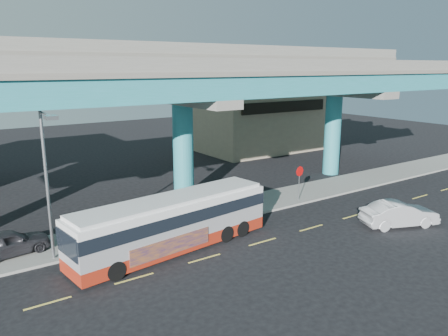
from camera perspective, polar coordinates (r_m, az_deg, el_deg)
ground at (r=26.19m, az=4.63°, el=-9.38°), size 120.00×120.00×0.00m
sidewalk at (r=30.34m, az=-1.94°, el=-5.99°), size 70.00×4.00×0.15m
lane_markings at (r=25.97m, az=5.06°, el=-9.57°), size 58.00×0.12×0.01m
viaduct at (r=31.78m, az=-5.65°, el=11.51°), size 52.00×12.40×11.70m
building_beige at (r=53.78m, az=4.22°, el=6.17°), size 14.00×10.23×7.00m
transit_bus at (r=24.42m, az=-6.70°, el=-6.93°), size 12.10×4.04×3.05m
sedan at (r=30.22m, az=21.92°, el=-5.59°), size 5.09×6.06×1.61m
parked_car at (r=26.18m, az=-26.33°, el=-8.77°), size 2.71×4.55×1.41m
street_lamp at (r=23.11m, az=-22.04°, el=0.32°), size 0.50×2.56×7.89m
stop_sign at (r=33.10m, az=9.84°, el=-0.98°), size 0.79×0.11×2.62m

